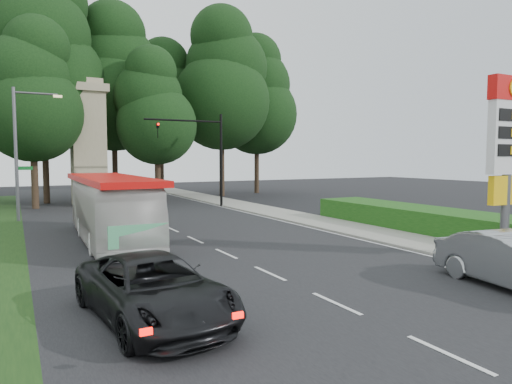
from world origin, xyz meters
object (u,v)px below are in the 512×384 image
monument (88,142)px  suv_charcoal (153,289)px  transit_bus (111,209)px  traffic_signal_mast (205,147)px  gas_station_pylon (508,141)px  streetlight_signs (20,147)px

monument → suv_charcoal: 28.85m
transit_bus → suv_charcoal: size_ratio=1.97×
traffic_signal_mast → monument: (-7.68, 6.00, 0.43)m
traffic_signal_mast → transit_bus: bearing=-128.5°
traffic_signal_mast → transit_bus: size_ratio=0.67×
monument → suv_charcoal: bearing=-95.1°
traffic_signal_mast → transit_bus: traffic_signal_mast is taller
gas_station_pylon → traffic_signal_mast: 22.29m
monument → suv_charcoal: size_ratio=1.85×
gas_station_pylon → traffic_signal_mast: bearing=99.1°
streetlight_signs → suv_charcoal: 20.89m
traffic_signal_mast → suv_charcoal: bearing=-114.5°
transit_bus → gas_station_pylon: bearing=-37.4°
gas_station_pylon → suv_charcoal: 14.21m
gas_station_pylon → suv_charcoal: gas_station_pylon is taller
monument → suv_charcoal: (-2.52, -28.41, -4.35)m
streetlight_signs → traffic_signal_mast: bearing=8.9°
gas_station_pylon → monument: 30.17m
gas_station_pylon → streetlight_signs: streetlight_signs is taller
traffic_signal_mast → suv_charcoal: (-10.20, -22.41, -3.92)m
gas_station_pylon → monument: bearing=111.8°
traffic_signal_mast → transit_bus: 15.10m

